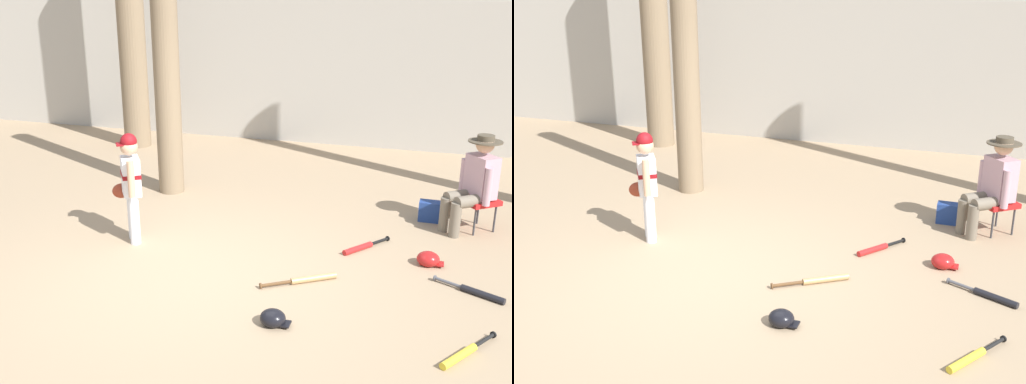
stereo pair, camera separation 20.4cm
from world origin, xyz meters
The scene contains 14 objects.
ground_plane centered at (0.00, 0.00, 0.00)m, with size 60.00×60.00×0.00m, color #9E8466.
concrete_back_wall centered at (0.00, 6.13, 1.32)m, with size 18.00×0.36×2.64m, color #ADA89E.
tree_near_player centered at (-1.43, 2.51, 2.05)m, with size 0.54×0.54×4.63m.
young_ballplayer centered at (-1.08, 0.69, 0.74)m, with size 0.51×0.51×1.31m.
folding_stool centered at (2.80, 2.28, 0.36)m, with size 0.56×0.56×0.41m.
seated_spectator centered at (2.72, 2.22, 0.64)m, with size 0.65×0.61×1.20m.
handbag_beside_stool centered at (2.27, 2.41, 0.13)m, with size 0.34×0.18×0.26m, color navy.
tree_far_left centered at (-3.19, 4.79, 2.14)m, with size 0.75×0.75×5.04m.
bat_red_barrel centered at (1.54, 1.22, 0.03)m, with size 0.47×0.61×0.07m.
bat_yellow_trainer centered at (2.65, -0.68, 0.03)m, with size 0.46×0.66×0.07m.
bat_wood_tan centered at (1.14, 0.25, 0.03)m, with size 0.71×0.52×0.07m.
bat_black_composite centered at (2.78, 0.47, 0.03)m, with size 0.69×0.38×0.07m.
batting_helmet_red centered at (2.29, 1.03, 0.07)m, with size 0.29×0.22×0.17m.
batting_helmet_black centered at (1.03, -0.66, 0.07)m, with size 0.28×0.21×0.16m.
Camera 1 is at (2.35, -5.32, 2.90)m, focal length 43.22 mm.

